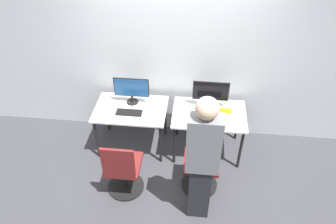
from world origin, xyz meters
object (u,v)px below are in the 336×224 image
at_px(monitor_left, 131,89).
at_px(office_chair_left, 123,171).
at_px(mouse_right, 228,119).
at_px(keyboard_right, 209,118).
at_px(office_chair_right, 201,169).
at_px(keyboard_left, 129,113).
at_px(mouse_left, 147,112).
at_px(monitor_right, 211,93).
at_px(person_right, 202,158).

relative_size(monitor_left, office_chair_left, 0.54).
xyz_separation_m(monitor_left, mouse_right, (1.35, -0.26, -0.21)).
xyz_separation_m(keyboard_right, office_chair_right, (-0.08, -0.62, -0.33)).
bearing_deg(keyboard_left, office_chair_left, -86.46).
relative_size(keyboard_left, office_chair_left, 0.39).
relative_size(monitor_left, keyboard_left, 1.38).
bearing_deg(mouse_right, office_chair_right, -117.67).
relative_size(mouse_left, office_chair_left, 0.10).
height_order(office_chair_left, mouse_right, office_chair_left).
bearing_deg(keyboard_right, mouse_left, 177.73).
distance_m(monitor_right, keyboard_right, 0.36).
height_order(mouse_left, office_chair_right, office_chair_right).
distance_m(office_chair_left, mouse_right, 1.54).
distance_m(keyboard_left, monitor_right, 1.16).
distance_m(keyboard_right, office_chair_right, 0.70).
bearing_deg(monitor_right, office_chair_right, -94.94).
bearing_deg(keyboard_left, office_chair_right, -31.51).
xyz_separation_m(office_chair_left, mouse_right, (1.30, 0.76, 0.34)).
relative_size(keyboard_right, person_right, 0.20).
distance_m(keyboard_left, mouse_right, 1.35).
xyz_separation_m(mouse_left, office_chair_left, (-0.20, -0.79, -0.34)).
relative_size(keyboard_right, office_chair_right, 0.39).
xyz_separation_m(keyboard_right, person_right, (-0.09, -0.98, 0.26)).
bearing_deg(mouse_right, monitor_left, 169.13).
relative_size(monitor_left, person_right, 0.28).
bearing_deg(monitor_right, mouse_left, -163.24).
height_order(mouse_left, mouse_right, same).
bearing_deg(keyboard_right, monitor_right, 90.00).
distance_m(mouse_left, mouse_right, 1.11).
bearing_deg(person_right, keyboard_right, 84.86).
relative_size(keyboard_left, mouse_right, 4.01).
xyz_separation_m(monitor_right, office_chair_right, (-0.08, -0.91, -0.55)).
relative_size(monitor_right, person_right, 0.28).
bearing_deg(office_chair_right, monitor_right, 85.06).
distance_m(mouse_right, person_right, 1.07).
bearing_deg(monitor_left, keyboard_right, -13.47).
xyz_separation_m(mouse_left, monitor_right, (0.86, 0.26, 0.21)).
xyz_separation_m(mouse_right, person_right, (-0.33, -0.99, 0.26)).
height_order(monitor_left, mouse_left, monitor_left).
xyz_separation_m(monitor_left, monitor_right, (1.10, 0.03, 0.00)).
relative_size(monitor_right, mouse_right, 5.53).
height_order(mouse_right, person_right, person_right).
distance_m(monitor_right, office_chair_right, 1.06).
bearing_deg(office_chair_left, keyboard_right, 35.48).
relative_size(office_chair_left, mouse_right, 10.16).
bearing_deg(keyboard_right, monitor_left, 166.53).
distance_m(office_chair_left, office_chair_right, 0.99).
bearing_deg(mouse_left, keyboard_right, -2.27).
bearing_deg(keyboard_left, monitor_left, 90.00).
bearing_deg(office_chair_right, keyboard_right, 82.73).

